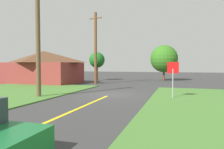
{
  "coord_description": "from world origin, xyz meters",
  "views": [
    {
      "loc": [
        5.17,
        -16.27,
        2.37
      ],
      "look_at": [
        -0.81,
        2.88,
        1.5
      ],
      "focal_mm": 33.63,
      "sensor_mm": 36.0,
      "label": 1
    }
  ],
  "objects_px": {
    "stop_sign": "(173,73)",
    "barn": "(44,67)",
    "oak_tree_right": "(164,59)",
    "utility_pole_mid": "(96,48)",
    "utility_pole_near": "(38,39)",
    "pine_tree_center": "(97,60)"
  },
  "relations": [
    {
      "from": "oak_tree_right",
      "to": "barn",
      "type": "distance_m",
      "value": 17.9
    },
    {
      "from": "utility_pole_near",
      "to": "pine_tree_center",
      "type": "xyz_separation_m",
      "value": [
        -2.3,
        17.69,
        -1.11
      ]
    },
    {
      "from": "utility_pole_near",
      "to": "oak_tree_right",
      "type": "distance_m",
      "value": 21.89
    },
    {
      "from": "stop_sign",
      "to": "utility_pole_near",
      "type": "distance_m",
      "value": 10.12
    },
    {
      "from": "pine_tree_center",
      "to": "stop_sign",
      "type": "bearing_deg",
      "value": -52.32
    },
    {
      "from": "utility_pole_mid",
      "to": "barn",
      "type": "relative_size",
      "value": 1.0
    },
    {
      "from": "stop_sign",
      "to": "barn",
      "type": "bearing_deg",
      "value": -21.94
    },
    {
      "from": "utility_pole_mid",
      "to": "barn",
      "type": "height_order",
      "value": "utility_pole_mid"
    },
    {
      "from": "pine_tree_center",
      "to": "barn",
      "type": "bearing_deg",
      "value": -126.8
    },
    {
      "from": "oak_tree_right",
      "to": "utility_pole_mid",
      "type": "bearing_deg",
      "value": -132.67
    },
    {
      "from": "utility_pole_near",
      "to": "oak_tree_right",
      "type": "xyz_separation_m",
      "value": [
        7.82,
        20.43,
        -0.91
      ]
    },
    {
      "from": "pine_tree_center",
      "to": "barn",
      "type": "height_order",
      "value": "pine_tree_center"
    },
    {
      "from": "utility_pole_mid",
      "to": "utility_pole_near",
      "type": "bearing_deg",
      "value": -89.21
    },
    {
      "from": "stop_sign",
      "to": "barn",
      "type": "distance_m",
      "value": 18.93
    },
    {
      "from": "stop_sign",
      "to": "pine_tree_center",
      "type": "relative_size",
      "value": 0.58
    },
    {
      "from": "stop_sign",
      "to": "utility_pole_near",
      "type": "bearing_deg",
      "value": 19.08
    },
    {
      "from": "utility_pole_mid",
      "to": "oak_tree_right",
      "type": "bearing_deg",
      "value": 47.33
    },
    {
      "from": "pine_tree_center",
      "to": "oak_tree_right",
      "type": "height_order",
      "value": "oak_tree_right"
    },
    {
      "from": "utility_pole_near",
      "to": "pine_tree_center",
      "type": "bearing_deg",
      "value": 97.42
    },
    {
      "from": "utility_pole_mid",
      "to": "stop_sign",
      "type": "bearing_deg",
      "value": -44.13
    },
    {
      "from": "utility_pole_near",
      "to": "stop_sign",
      "type": "bearing_deg",
      "value": 13.97
    },
    {
      "from": "utility_pole_mid",
      "to": "barn",
      "type": "distance_m",
      "value": 7.62
    }
  ]
}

